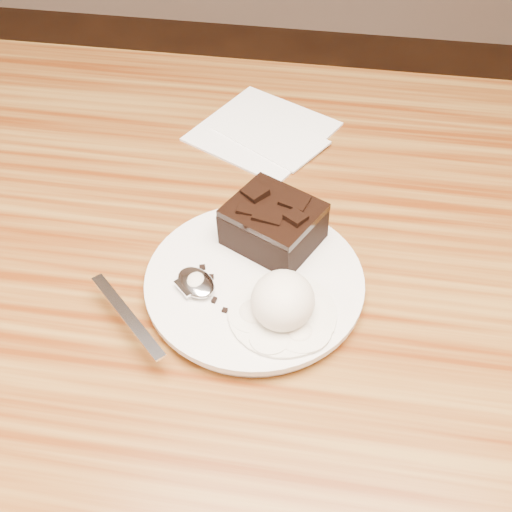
# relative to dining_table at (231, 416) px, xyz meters

# --- Properties ---
(floor) EXTENTS (4.00, 4.00, 0.00)m
(floor) POSITION_rel_dining_table_xyz_m (0.00, 0.00, -0.38)
(floor) COLOR black
(floor) RESTS_ON ground
(dining_table) EXTENTS (1.20, 0.80, 0.75)m
(dining_table) POSITION_rel_dining_table_xyz_m (0.00, 0.00, 0.00)
(dining_table) COLOR #5A250A
(dining_table) RESTS_ON floor
(plate) EXTENTS (0.22, 0.22, 0.02)m
(plate) POSITION_rel_dining_table_xyz_m (0.05, -0.06, 0.38)
(plate) COLOR white
(plate) RESTS_ON dining_table
(brownie) EXTENTS (0.11, 0.11, 0.04)m
(brownie) POSITION_rel_dining_table_xyz_m (0.06, 0.00, 0.41)
(brownie) COLOR black
(brownie) RESTS_ON plate
(ice_cream_scoop) EXTENTS (0.06, 0.06, 0.05)m
(ice_cream_scoop) POSITION_rel_dining_table_xyz_m (0.08, -0.10, 0.41)
(ice_cream_scoop) COLOR silver
(ice_cream_scoop) RESTS_ON plate
(melt_puddle) EXTENTS (0.10, 0.10, 0.00)m
(melt_puddle) POSITION_rel_dining_table_xyz_m (0.08, -0.10, 0.39)
(melt_puddle) COLOR white
(melt_puddle) RESTS_ON plate
(spoon) EXTENTS (0.15, 0.15, 0.01)m
(spoon) POSITION_rel_dining_table_xyz_m (-0.01, -0.08, 0.40)
(spoon) COLOR silver
(spoon) RESTS_ON plate
(napkin) EXTENTS (0.21, 0.21, 0.01)m
(napkin) POSITION_rel_dining_table_xyz_m (0.01, 0.22, 0.38)
(napkin) COLOR white
(napkin) RESTS_ON dining_table
(crumb_a) EXTENTS (0.01, 0.01, 0.00)m
(crumb_a) POSITION_rel_dining_table_xyz_m (-0.01, -0.05, 0.40)
(crumb_a) COLOR black
(crumb_a) RESTS_ON plate
(crumb_b) EXTENTS (0.01, 0.01, 0.00)m
(crumb_b) POSITION_rel_dining_table_xyz_m (0.02, -0.10, 0.39)
(crumb_b) COLOR black
(crumb_b) RESTS_ON plate
(crumb_c) EXTENTS (0.01, 0.01, 0.00)m
(crumb_c) POSITION_rel_dining_table_xyz_m (0.01, -0.09, 0.40)
(crumb_c) COLOR black
(crumb_c) RESTS_ON plate
(crumb_d) EXTENTS (0.01, 0.01, 0.00)m
(crumb_d) POSITION_rel_dining_table_xyz_m (0.00, -0.06, 0.40)
(crumb_d) COLOR black
(crumb_d) RESTS_ON plate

